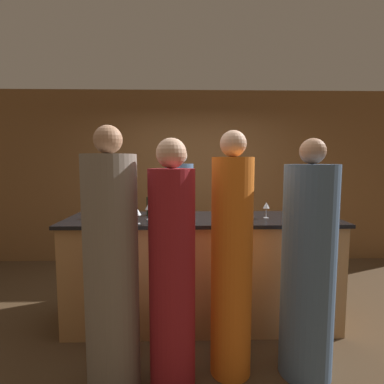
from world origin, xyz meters
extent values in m
plane|color=#4C3823|center=(0.00, 0.00, 0.00)|extent=(14.00, 14.00, 0.00)
cube|color=brown|center=(0.00, 1.98, 1.40)|extent=(8.00, 0.06, 2.80)
cube|color=#B27F4C|center=(0.00, 0.00, 0.53)|extent=(2.65, 0.72, 1.05)
cube|color=black|center=(0.00, 0.00, 1.07)|extent=(2.71, 0.78, 0.04)
cylinder|color=#4C6B93|center=(-0.24, 0.91, 0.81)|extent=(0.37, 0.37, 1.63)
sphere|color=beige|center=(-0.24, 0.91, 1.73)|extent=(0.21, 0.21, 0.21)
cylinder|color=maroon|center=(-0.27, -0.87, 0.80)|extent=(0.34, 0.34, 1.60)
sphere|color=tan|center=(-0.27, -0.87, 1.71)|extent=(0.21, 0.21, 0.21)
cylinder|color=gray|center=(-0.70, -0.89, 0.85)|extent=(0.38, 0.38, 1.70)
sphere|color=#A37556|center=(-0.70, -0.89, 1.80)|extent=(0.20, 0.20, 0.20)
cylinder|color=orange|center=(0.18, -0.77, 0.84)|extent=(0.31, 0.31, 1.68)
sphere|color=tan|center=(0.18, -0.77, 1.78)|extent=(0.20, 0.20, 0.20)
cylinder|color=#4C6B93|center=(0.76, -0.80, 0.82)|extent=(0.40, 0.40, 1.63)
sphere|color=#A37556|center=(0.76, -0.80, 1.73)|extent=(0.19, 0.19, 0.19)
cylinder|color=black|center=(-0.54, 0.13, 1.19)|extent=(0.07, 0.07, 0.20)
cylinder|color=black|center=(-0.54, 0.13, 1.32)|extent=(0.03, 0.03, 0.07)
cylinder|color=silver|center=(-1.03, 0.00, 1.09)|extent=(0.05, 0.05, 0.00)
cylinder|color=silver|center=(-1.03, 0.00, 1.15)|extent=(0.01, 0.01, 0.10)
cone|color=silver|center=(-1.03, 0.00, 1.23)|extent=(0.07, 0.07, 0.06)
cylinder|color=silver|center=(1.18, -0.33, 1.09)|extent=(0.05, 0.05, 0.00)
cylinder|color=silver|center=(1.18, -0.33, 1.14)|extent=(0.01, 0.01, 0.09)
cone|color=silver|center=(1.18, -0.33, 1.22)|extent=(0.06, 0.06, 0.06)
cylinder|color=silver|center=(-0.77, -0.30, 1.09)|extent=(0.05, 0.05, 0.00)
cylinder|color=silver|center=(-0.77, -0.30, 1.13)|extent=(0.01, 0.01, 0.08)
cone|color=silver|center=(-0.77, -0.30, 1.20)|extent=(0.07, 0.07, 0.06)
cylinder|color=silver|center=(0.64, -0.04, 1.09)|extent=(0.05, 0.05, 0.00)
cylinder|color=silver|center=(0.64, -0.04, 1.14)|extent=(0.01, 0.01, 0.09)
cone|color=silver|center=(0.64, -0.04, 1.22)|extent=(0.07, 0.07, 0.06)
cylinder|color=silver|center=(-0.60, -0.30, 1.09)|extent=(0.05, 0.05, 0.00)
cylinder|color=silver|center=(-0.60, -0.30, 1.13)|extent=(0.01, 0.01, 0.08)
cone|color=silver|center=(-0.60, -0.30, 1.20)|extent=(0.08, 0.08, 0.06)
cylinder|color=silver|center=(-0.45, -0.31, 1.09)|extent=(0.05, 0.05, 0.00)
cylinder|color=silver|center=(-0.45, -0.31, 1.14)|extent=(0.01, 0.01, 0.09)
cone|color=silver|center=(-0.45, -0.31, 1.21)|extent=(0.07, 0.07, 0.06)
cylinder|color=silver|center=(-0.11, -0.27, 1.09)|extent=(0.05, 0.05, 0.00)
cylinder|color=silver|center=(-0.11, -0.27, 1.14)|extent=(0.01, 0.01, 0.10)
cone|color=silver|center=(-0.11, -0.27, 1.23)|extent=(0.06, 0.06, 0.07)
cylinder|color=silver|center=(-0.52, -0.09, 1.09)|extent=(0.05, 0.05, 0.00)
cylinder|color=silver|center=(-0.52, -0.09, 1.14)|extent=(0.01, 0.01, 0.09)
cone|color=silver|center=(-0.52, -0.09, 1.22)|extent=(0.07, 0.07, 0.07)
camera|label=1|loc=(-0.17, -2.98, 1.65)|focal=28.00mm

